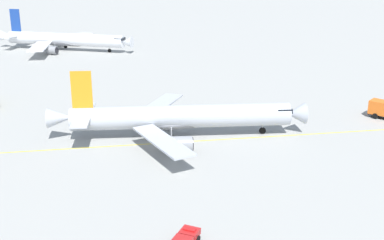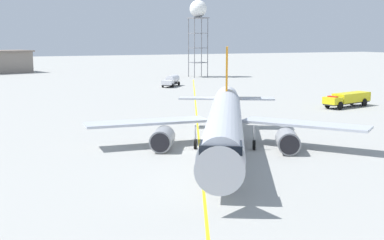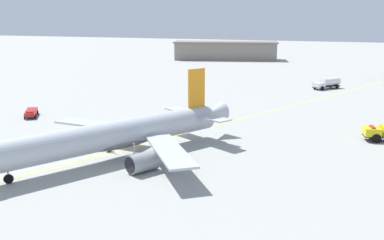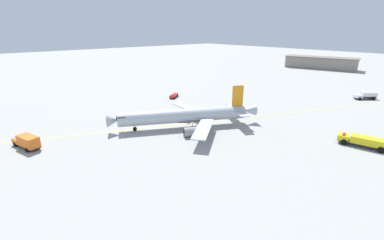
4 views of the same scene
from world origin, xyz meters
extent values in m
plane|color=#9E9E99|center=(0.00, 0.00, 0.00)|extent=(600.00, 600.00, 0.00)
cylinder|color=#B2B7C1|center=(1.18, -2.42, 3.35)|extent=(20.16, 32.46, 3.70)
cone|color=#B2B7C1|center=(-7.86, -18.81, 3.35)|extent=(4.52, 4.32, 3.51)
cone|color=#B2B7C1|center=(10.37, 14.23, 3.65)|extent=(4.68, 5.02, 3.14)
cube|color=black|center=(-6.80, -16.88, 4.18)|extent=(3.91, 3.62, 0.70)
ellipsoid|color=slate|center=(2.03, -0.89, 2.33)|extent=(9.01, 12.65, 2.03)
cube|color=orange|center=(8.63, 11.07, 8.13)|extent=(1.76, 2.92, 5.87)
cube|color=#B2B7C1|center=(11.77, 9.34, 4.09)|extent=(6.26, 5.04, 0.20)
cube|color=#B2B7C1|center=(5.48, 12.81, 4.09)|extent=(6.26, 5.04, 0.20)
cube|color=#B2B7C1|center=(10.55, -3.88, 2.70)|extent=(11.21, 13.36, 0.28)
cube|color=#B2B7C1|center=(-5.05, 4.73, 2.70)|extent=(14.35, 4.55, 0.28)
cylinder|color=gray|center=(7.46, -5.09, 1.25)|extent=(3.94, 4.48, 2.40)
cylinder|color=black|center=(6.52, -6.79, 1.25)|extent=(1.86, 1.12, 2.04)
cylinder|color=gray|center=(-4.43, 1.47, 1.25)|extent=(3.94, 4.48, 2.40)
cylinder|color=black|center=(-5.37, -0.23, 1.25)|extent=(1.86, 1.12, 2.04)
cylinder|color=#9EA0A5|center=(-5.25, -14.08, 1.63)|extent=(0.20, 0.20, 2.15)
cylinder|color=black|center=(-5.25, -14.08, 0.55)|extent=(0.79, 1.11, 1.10)
cylinder|color=#9EA0A5|center=(4.87, -2.46, 1.63)|extent=(0.20, 0.20, 2.15)
cylinder|color=black|center=(4.87, -2.46, 0.55)|extent=(0.79, 1.11, 1.10)
cylinder|color=#9EA0A5|center=(-0.82, 0.68, 1.63)|extent=(0.20, 0.20, 2.15)
cylinder|color=black|center=(-0.82, 0.68, 0.55)|extent=(0.79, 1.11, 1.10)
cylinder|color=white|center=(83.09, -13.30, 3.35)|extent=(29.72, 27.57, 3.61)
cone|color=white|center=(68.56, -26.56, 3.35)|extent=(4.53, 4.56, 3.43)
cone|color=white|center=(97.84, 0.17, 3.65)|extent=(5.02, 4.96, 3.07)
cube|color=black|center=(70.19, -25.08, 4.16)|extent=(3.84, 3.88, 0.70)
ellipsoid|color=slate|center=(84.45, -12.05, 2.36)|extent=(12.01, 11.37, 1.99)
cube|color=#193D93|center=(95.10, -2.34, 8.50)|extent=(2.53, 2.33, 6.70)
cube|color=white|center=(97.58, -5.06, 4.07)|extent=(5.91, 6.13, 0.20)
cube|color=white|center=(92.61, 0.38, 4.07)|extent=(5.91, 6.13, 0.20)
cube|color=white|center=(91.80, -18.36, 2.72)|extent=(9.99, 16.12, 0.28)
cube|color=white|center=(78.84, -4.16, 2.72)|extent=(15.88, 11.11, 0.28)
cylinder|color=gray|center=(88.54, -18.17, 1.33)|extent=(3.90, 3.84, 2.28)
cylinder|color=black|center=(87.32, -19.28, 1.33)|extent=(1.41, 1.53, 1.93)
cylinder|color=gray|center=(78.73, -7.43, 1.33)|extent=(3.90, 3.84, 2.28)
cylinder|color=black|center=(77.52, -8.54, 1.33)|extent=(1.41, 1.53, 1.93)
cylinder|color=#9EA0A5|center=(72.72, -22.76, 1.63)|extent=(0.20, 0.20, 2.17)
cylinder|color=black|center=(72.72, -22.76, 0.55)|extent=(1.01, 0.96, 1.10)
cylinder|color=#9EA0A5|center=(86.62, -14.42, 1.63)|extent=(0.20, 0.20, 2.17)
cylinder|color=black|center=(86.62, -14.42, 0.55)|extent=(1.01, 0.96, 1.10)
cylinder|color=#9EA0A5|center=(82.29, -9.68, 1.63)|extent=(0.20, 0.20, 2.17)
cylinder|color=black|center=(82.29, -9.68, 0.55)|extent=(1.01, 0.96, 1.10)
cylinder|color=black|center=(-9.74, -38.41, 0.50)|extent=(1.04, 0.56, 1.00)
cylinder|color=black|center=(-10.47, -35.99, 0.50)|extent=(1.04, 0.56, 1.00)
cube|color=red|center=(-25.42, 13.52, 0.91)|extent=(2.51, 2.47, 0.65)
cube|color=black|center=(-25.00, 12.88, 1.00)|extent=(1.35, 0.93, 0.36)
cube|color=red|center=(-25.42, 13.52, 1.33)|extent=(1.42, 1.22, 0.16)
cylinder|color=black|center=(-24.65, 14.03, 0.38)|extent=(0.65, 0.79, 0.76)
cylinder|color=black|center=(-26.20, 13.00, 0.38)|extent=(0.65, 0.79, 0.76)
cube|color=yellow|center=(0.71, 2.91, 0.00)|extent=(75.02, 167.94, 0.01)
camera|label=1|loc=(-63.33, 38.42, 28.44)|focal=47.07mm
camera|label=2|loc=(-23.96, -49.64, 12.25)|focal=47.55mm
camera|label=3|loc=(31.31, -51.69, 18.81)|focal=41.51mm
camera|label=4|loc=(53.05, -44.49, 25.89)|focal=24.08mm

